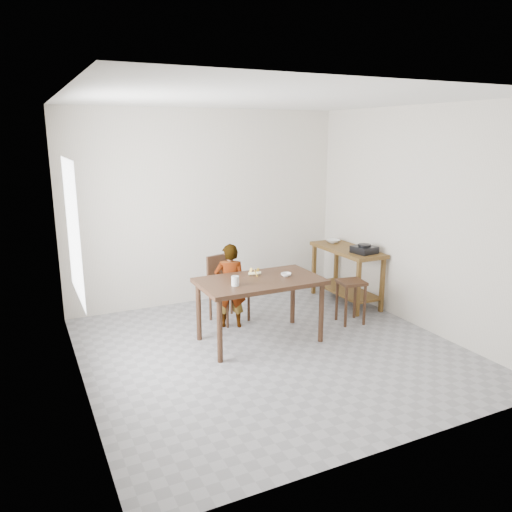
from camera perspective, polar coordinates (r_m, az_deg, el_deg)
name	(u,v)px	position (r m, az deg, el deg)	size (l,w,h in m)	color
floor	(271,352)	(5.71, 1.78, -10.87)	(4.00, 4.00, 0.04)	gray
ceiling	(274,97)	(5.20, 2.01, 17.74)	(4.00, 4.00, 0.04)	white
wall_back	(206,207)	(7.11, -5.72, 5.55)	(4.00, 0.04, 2.70)	silver
wall_front	(405,281)	(3.67, 16.70, -2.80)	(4.00, 0.04, 2.70)	silver
wall_left	(71,251)	(4.72, -20.40, 0.54)	(0.04, 4.00, 2.70)	silver
wall_right	(418,218)	(6.46, 18.01, 4.11)	(0.04, 4.00, 2.70)	silver
window_pane	(73,230)	(4.89, -20.21, 2.80)	(0.02, 1.10, 1.30)	white
dining_table	(260,310)	(5.80, 0.43, -6.22)	(1.40, 0.80, 0.75)	#382214
prep_counter	(346,275)	(7.22, 10.27, -2.19)	(0.50, 1.20, 0.80)	brown
child	(230,286)	(6.19, -2.98, -3.41)	(0.39, 0.26, 1.07)	silver
dining_chair	(229,289)	(6.41, -3.07, -3.80)	(0.41, 0.41, 0.85)	#382214
stool	(351,302)	(6.50, 10.76, -5.15)	(0.32, 0.32, 0.56)	#382214
glass_tumbler	(235,281)	(5.44, -2.39, -2.86)	(0.09, 0.09, 0.11)	silver
small_bowl	(286,275)	(5.81, 3.45, -2.14)	(0.12, 0.12, 0.04)	silver
banana	(255,273)	(5.83, -0.16, -1.95)	(0.17, 0.12, 0.06)	#FFE448
serving_bowl	(333,241)	(7.43, 8.80, 1.69)	(0.19, 0.19, 0.05)	silver
gas_burner	(364,250)	(6.86, 12.27, 0.71)	(0.28, 0.28, 0.09)	black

